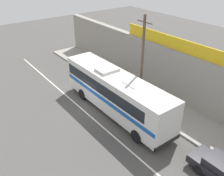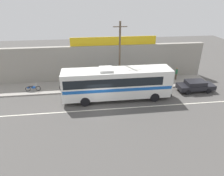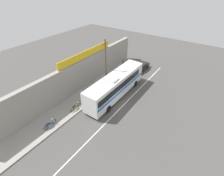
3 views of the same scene
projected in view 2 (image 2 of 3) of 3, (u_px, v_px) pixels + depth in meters
name	position (u px, v px, depth m)	size (l,w,h in m)	color
ground_plane	(100.00, 106.00, 21.57)	(70.00, 70.00, 0.00)	#4F4C49
sidewalk_slab	(97.00, 85.00, 26.19)	(30.00, 3.60, 0.14)	gray
storefront_facade	(96.00, 63.00, 27.10)	(30.00, 0.70, 4.80)	gray
storefront_billboard	(114.00, 41.00, 26.11)	(11.38, 0.12, 1.10)	gold
road_center_stripe	(101.00, 110.00, 20.86)	(30.00, 0.14, 0.01)	silver
intercity_bus	(116.00, 82.00, 22.15)	(12.07, 2.68, 3.78)	silver
parked_car	(196.00, 86.00, 24.51)	(4.48, 1.83, 1.37)	black
utility_pole	(120.00, 56.00, 23.27)	(1.60, 0.22, 8.17)	brown
motorcycle_green	(67.00, 87.00, 24.62)	(1.92, 0.56, 0.94)	black
motorcycle_orange	(33.00, 88.00, 24.33)	(1.83, 0.56, 0.94)	black
pedestrian_far_right	(176.00, 73.00, 27.34)	(0.30, 0.48, 1.71)	brown
pedestrian_near_shop	(84.00, 80.00, 25.17)	(0.30, 0.48, 1.73)	brown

